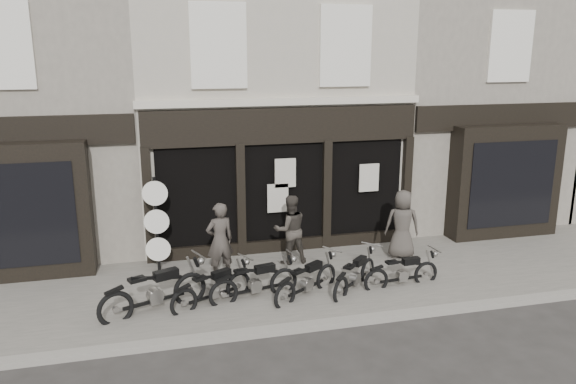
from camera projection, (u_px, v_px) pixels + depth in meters
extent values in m
plane|color=#2D2B28|center=(316.00, 300.00, 12.27)|extent=(90.00, 90.00, 0.00)
cube|color=#615D55|center=(305.00, 281.00, 13.10)|extent=(30.00, 4.20, 0.12)
cube|color=gray|center=(335.00, 323.00, 11.07)|extent=(30.00, 0.25, 0.13)
cube|color=#B0A697|center=(260.00, 91.00, 16.90)|extent=(7.20, 6.00, 8.20)
cube|color=black|center=(284.00, 126.00, 14.16)|extent=(7.10, 0.18, 0.90)
cube|color=black|center=(284.00, 200.00, 14.70)|extent=(6.50, 0.10, 2.95)
cube|color=black|center=(284.00, 246.00, 14.95)|extent=(7.10, 0.20, 0.44)
cube|color=beige|center=(284.00, 102.00, 14.05)|extent=(7.30, 0.22, 0.18)
cube|color=white|center=(218.00, 46.00, 13.34)|extent=(1.35, 0.12, 2.00)
cube|color=black|center=(218.00, 46.00, 13.36)|extent=(1.05, 0.06, 1.70)
cube|color=white|center=(345.00, 46.00, 14.09)|extent=(1.35, 0.12, 2.00)
cube|color=black|center=(345.00, 46.00, 14.12)|extent=(1.05, 0.06, 1.70)
cube|color=black|center=(148.00, 207.00, 13.79)|extent=(0.22, 0.22, 3.00)
cube|color=black|center=(241.00, 201.00, 14.34)|extent=(0.22, 0.22, 3.00)
cube|color=black|center=(326.00, 196.00, 14.88)|extent=(0.22, 0.22, 3.00)
cube|color=black|center=(406.00, 191.00, 15.43)|extent=(0.22, 0.22, 3.00)
cube|color=#BCB7A8|center=(285.00, 173.00, 14.35)|extent=(0.55, 0.04, 0.75)
cube|color=#BCB7A8|center=(369.00, 178.00, 14.95)|extent=(0.55, 0.04, 0.75)
cube|color=#BCB7A8|center=(278.00, 198.00, 14.46)|extent=(0.55, 0.04, 0.75)
cube|color=gray|center=(33.00, 95.00, 15.40)|extent=(5.50, 6.00, 8.20)
cube|color=black|center=(18.00, 212.00, 12.84)|extent=(3.20, 0.70, 3.20)
cube|color=black|center=(15.00, 216.00, 12.51)|extent=(2.60, 0.06, 2.40)
cube|color=black|center=(11.00, 132.00, 12.68)|extent=(5.40, 0.16, 0.70)
cube|color=white|center=(1.00, 45.00, 12.22)|extent=(1.30, 0.10, 1.90)
cube|color=black|center=(1.00, 45.00, 12.25)|extent=(1.00, 0.06, 1.60)
cube|color=gray|center=(449.00, 88.00, 18.40)|extent=(5.50, 6.00, 8.20)
cube|color=black|center=(504.00, 181.00, 15.84)|extent=(3.20, 0.70, 3.20)
cube|color=black|center=(512.00, 184.00, 15.51)|extent=(2.60, 0.06, 2.40)
cube|color=black|center=(504.00, 116.00, 15.68)|extent=(5.40, 0.16, 0.70)
cube|color=white|center=(510.00, 46.00, 15.23)|extent=(1.30, 0.10, 1.90)
cube|color=black|center=(510.00, 46.00, 15.26)|extent=(1.00, 0.06, 1.60)
torus|color=black|center=(190.00, 289.00, 11.91)|extent=(0.74, 0.37, 0.75)
torus|color=black|center=(116.00, 309.00, 10.99)|extent=(0.74, 0.37, 0.75)
cube|color=black|center=(154.00, 301.00, 11.46)|extent=(1.24, 0.54, 0.07)
cube|color=#98948F|center=(155.00, 297.00, 11.45)|extent=(0.32, 0.28, 0.29)
cube|color=black|center=(166.00, 274.00, 11.50)|extent=(0.54, 0.36, 0.19)
cube|color=black|center=(137.00, 279.00, 11.14)|extent=(0.39, 0.33, 0.07)
cylinder|color=#98948F|center=(199.00, 255.00, 11.87)|extent=(0.28, 0.61, 0.04)
torus|color=black|center=(238.00, 286.00, 12.24)|extent=(0.61, 0.36, 0.63)
torus|color=black|center=(184.00, 303.00, 11.39)|extent=(0.61, 0.36, 0.63)
cube|color=black|center=(212.00, 296.00, 11.82)|extent=(1.02, 0.53, 0.06)
cube|color=#98948F|center=(213.00, 292.00, 11.82)|extent=(0.28, 0.25, 0.24)
cube|color=black|center=(221.00, 274.00, 11.87)|extent=(0.46, 0.33, 0.16)
cube|color=black|center=(200.00, 278.00, 11.53)|extent=(0.33, 0.29, 0.06)
cylinder|color=#98948F|center=(245.00, 257.00, 12.22)|extent=(0.27, 0.50, 0.03)
torus|color=black|center=(283.00, 282.00, 12.38)|extent=(0.66, 0.23, 0.66)
torus|color=black|center=(223.00, 294.00, 11.77)|extent=(0.66, 0.23, 0.66)
cube|color=black|center=(254.00, 290.00, 12.09)|extent=(1.14, 0.30, 0.06)
cube|color=#98948F|center=(255.00, 286.00, 12.08)|extent=(0.27, 0.22, 0.25)
cube|color=black|center=(265.00, 268.00, 12.09)|extent=(0.47, 0.26, 0.16)
cube|color=black|center=(241.00, 271.00, 11.84)|extent=(0.33, 0.25, 0.06)
cylinder|color=#98948F|center=(292.00, 253.00, 12.32)|extent=(0.16, 0.56, 0.03)
torus|color=black|center=(326.00, 277.00, 12.68)|extent=(0.58, 0.42, 0.64)
torus|color=black|center=(285.00, 296.00, 11.71)|extent=(0.58, 0.42, 0.64)
cube|color=black|center=(306.00, 288.00, 12.21)|extent=(0.96, 0.65, 0.06)
cube|color=#98948F|center=(307.00, 284.00, 12.20)|extent=(0.28, 0.26, 0.24)
cube|color=black|center=(314.00, 266.00, 12.27)|extent=(0.45, 0.37, 0.16)
cube|color=black|center=(298.00, 271.00, 11.89)|extent=(0.34, 0.31, 0.06)
cylinder|color=#98948F|center=(332.00, 249.00, 12.67)|extent=(0.32, 0.47, 0.03)
torus|color=black|center=(367.00, 271.00, 13.08)|extent=(0.51, 0.48, 0.62)
torus|color=black|center=(341.00, 290.00, 12.01)|extent=(0.51, 0.48, 0.62)
cube|color=black|center=(354.00, 282.00, 12.55)|extent=(0.82, 0.76, 0.05)
cube|color=#98948F|center=(355.00, 278.00, 12.55)|extent=(0.27, 0.27, 0.24)
cube|color=black|center=(360.00, 261.00, 12.64)|extent=(0.41, 0.40, 0.15)
cube|color=black|center=(349.00, 267.00, 12.22)|extent=(0.32, 0.32, 0.05)
cylinder|color=#98948F|center=(372.00, 244.00, 13.09)|extent=(0.38, 0.41, 0.03)
torus|color=black|center=(426.00, 274.00, 12.92)|extent=(0.61, 0.14, 0.60)
torus|color=black|center=(376.00, 281.00, 12.51)|extent=(0.61, 0.14, 0.60)
cube|color=black|center=(401.00, 279.00, 12.72)|extent=(1.05, 0.14, 0.05)
cube|color=#98948F|center=(402.00, 276.00, 12.71)|extent=(0.23, 0.18, 0.23)
cube|color=black|center=(411.00, 261.00, 12.70)|extent=(0.42, 0.19, 0.15)
cube|color=black|center=(392.00, 262.00, 12.53)|extent=(0.28, 0.20, 0.05)
cylinder|color=#98948F|center=(434.00, 249.00, 12.84)|extent=(0.08, 0.51, 0.03)
imported|color=#403A35|center=(220.00, 241.00, 12.97)|extent=(0.75, 0.58, 1.81)
imported|color=#3A352F|center=(290.00, 229.00, 13.89)|extent=(0.89, 0.71, 1.74)
imported|color=#433D38|center=(402.00, 224.00, 14.27)|extent=(1.00, 0.80, 1.77)
cylinder|color=black|center=(160.00, 274.00, 13.59)|extent=(0.38, 0.38, 0.06)
cylinder|color=black|center=(157.00, 227.00, 13.29)|extent=(0.07, 0.07, 2.44)
cylinder|color=black|center=(155.00, 193.00, 13.06)|extent=(0.60, 0.10, 0.59)
cylinder|color=white|center=(155.00, 193.00, 13.03)|extent=(0.59, 0.06, 0.59)
cylinder|color=black|center=(157.00, 221.00, 13.22)|extent=(0.60, 0.10, 0.59)
cylinder|color=white|center=(157.00, 222.00, 13.20)|extent=(0.59, 0.06, 0.59)
cylinder|color=black|center=(158.00, 249.00, 13.39)|extent=(0.60, 0.10, 0.59)
cylinder|color=white|center=(158.00, 249.00, 13.37)|extent=(0.59, 0.06, 0.59)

